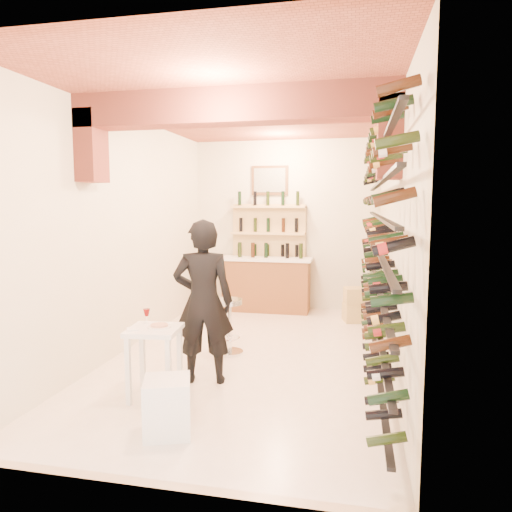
{
  "coord_description": "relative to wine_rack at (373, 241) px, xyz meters",
  "views": [
    {
      "loc": [
        1.32,
        -5.91,
        2.01
      ],
      "look_at": [
        0.0,
        0.3,
        1.3
      ],
      "focal_mm": 32.99,
      "sensor_mm": 36.0,
      "label": 1
    }
  ],
  "objects": [
    {
      "name": "crate_lower",
      "position": [
        -0.13,
        2.17,
        -1.4
      ],
      "size": [
        0.58,
        0.47,
        0.3
      ],
      "primitive_type": "cube",
      "rotation": [
        0.0,
        0.0,
        0.26
      ],
      "color": "tan",
      "rests_on": "ground"
    },
    {
      "name": "person",
      "position": [
        -1.86,
        -0.99,
        -0.63
      ],
      "size": [
        0.75,
        0.58,
        1.84
      ],
      "primitive_type": "imported",
      "rotation": [
        0.0,
        0.0,
        3.36
      ],
      "color": "black",
      "rests_on": "ground"
    },
    {
      "name": "white_stool",
      "position": [
        -1.79,
        -2.23,
        -1.3
      ],
      "size": [
        0.51,
        0.51,
        0.5
      ],
      "primitive_type": "cube",
      "rotation": [
        0.0,
        0.0,
        0.35
      ],
      "color": "white",
      "rests_on": "ground"
    },
    {
      "name": "crate_upper",
      "position": [
        -0.13,
        2.17,
        -1.11
      ],
      "size": [
        0.54,
        0.43,
        0.28
      ],
      "primitive_type": "cube",
      "rotation": [
        0.0,
        0.0,
        0.22
      ],
      "color": "tan",
      "rests_on": "crate_lower"
    },
    {
      "name": "back_counter",
      "position": [
        -1.83,
        2.65,
        -1.02
      ],
      "size": [
        1.7,
        0.62,
        1.29
      ],
      "color": "brown",
      "rests_on": "ground"
    },
    {
      "name": "chrome_barstool",
      "position": [
        -1.85,
        0.04,
        -1.12
      ],
      "size": [
        0.38,
        0.38,
        0.74
      ],
      "rotation": [
        0.0,
        0.0,
        -0.34
      ],
      "color": "silver",
      "rests_on": "ground"
    },
    {
      "name": "room_shell",
      "position": [
        -1.53,
        -0.26,
        0.7
      ],
      "size": [
        3.52,
        6.02,
        3.21
      ],
      "color": "beige",
      "rests_on": "ground"
    },
    {
      "name": "tasting_table",
      "position": [
        -2.21,
        -1.52,
        -0.94
      ],
      "size": [
        0.56,
        0.56,
        0.9
      ],
      "rotation": [
        0.0,
        0.0,
        0.1
      ],
      "color": "white",
      "rests_on": "ground"
    },
    {
      "name": "ground",
      "position": [
        -1.53,
        0.0,
        -1.55
      ],
      "size": [
        6.0,
        6.0,
        0.0
      ],
      "primitive_type": "plane",
      "color": "silver",
      "rests_on": "ground"
    },
    {
      "name": "back_shelving",
      "position": [
        -1.83,
        2.89,
        -0.38
      ],
      "size": [
        1.4,
        0.31,
        2.73
      ],
      "color": "tan",
      "rests_on": "ground"
    },
    {
      "name": "wine_rack",
      "position": [
        0.0,
        0.0,
        0.0
      ],
      "size": [
        0.32,
        5.7,
        2.56
      ],
      "color": "black",
      "rests_on": "ground"
    }
  ]
}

